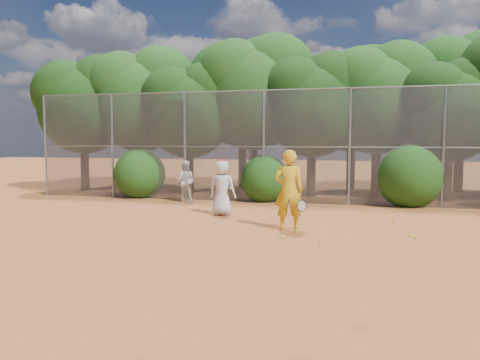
# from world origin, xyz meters

# --- Properties ---
(ground) EXTENTS (80.00, 80.00, 0.00)m
(ground) POSITION_xyz_m (0.00, 0.00, 0.00)
(ground) COLOR #A45525
(ground) RESTS_ON ground
(fence_back) EXTENTS (20.05, 0.09, 4.03)m
(fence_back) POSITION_xyz_m (-0.12, 6.00, 2.05)
(fence_back) COLOR gray
(fence_back) RESTS_ON ground
(tree_0) EXTENTS (4.38, 3.81, 6.00)m
(tree_0) POSITION_xyz_m (-9.44, 8.04, 3.93)
(tree_0) COLOR black
(tree_0) RESTS_ON ground
(tree_1) EXTENTS (4.64, 4.03, 6.35)m
(tree_1) POSITION_xyz_m (-6.94, 8.54, 4.16)
(tree_1) COLOR black
(tree_1) RESTS_ON ground
(tree_2) EXTENTS (3.99, 3.47, 5.47)m
(tree_2) POSITION_xyz_m (-4.45, 7.83, 3.58)
(tree_2) COLOR black
(tree_2) RESTS_ON ground
(tree_3) EXTENTS (4.89, 4.26, 6.70)m
(tree_3) POSITION_xyz_m (-1.94, 8.84, 4.40)
(tree_3) COLOR black
(tree_3) RESTS_ON ground
(tree_4) EXTENTS (4.19, 3.64, 5.73)m
(tree_4) POSITION_xyz_m (0.55, 8.24, 3.76)
(tree_4) COLOR black
(tree_4) RESTS_ON ground
(tree_5) EXTENTS (4.51, 3.92, 6.17)m
(tree_5) POSITION_xyz_m (3.06, 9.04, 4.05)
(tree_5) COLOR black
(tree_5) RESTS_ON ground
(tree_6) EXTENTS (3.86, 3.36, 5.29)m
(tree_6) POSITION_xyz_m (5.55, 8.03, 3.47)
(tree_6) COLOR black
(tree_6) RESTS_ON ground
(tree_9) EXTENTS (4.83, 4.20, 6.62)m
(tree_9) POSITION_xyz_m (-7.94, 10.84, 4.34)
(tree_9) COLOR black
(tree_9) RESTS_ON ground
(tree_10) EXTENTS (5.15, 4.48, 7.06)m
(tree_10) POSITION_xyz_m (-2.93, 11.05, 4.63)
(tree_10) COLOR black
(tree_10) RESTS_ON ground
(tree_11) EXTENTS (4.64, 4.03, 6.35)m
(tree_11) POSITION_xyz_m (2.06, 10.64, 4.16)
(tree_11) COLOR black
(tree_11) RESTS_ON ground
(tree_12) EXTENTS (5.02, 4.37, 6.88)m
(tree_12) POSITION_xyz_m (6.56, 11.24, 4.51)
(tree_12) COLOR black
(tree_12) RESTS_ON ground
(bush_0) EXTENTS (2.00, 2.00, 2.00)m
(bush_0) POSITION_xyz_m (-6.00, 6.30, 1.00)
(bush_0) COLOR #163F0F
(bush_0) RESTS_ON ground
(bush_1) EXTENTS (1.80, 1.80, 1.80)m
(bush_1) POSITION_xyz_m (-1.00, 6.30, 0.90)
(bush_1) COLOR #163F0F
(bush_1) RESTS_ON ground
(bush_2) EXTENTS (2.20, 2.20, 2.20)m
(bush_2) POSITION_xyz_m (4.00, 6.30, 1.10)
(bush_2) COLOR #163F0F
(bush_2) RESTS_ON ground
(player_yellow) EXTENTS (0.87, 0.62, 2.01)m
(player_yellow) POSITION_xyz_m (0.62, 1.04, 1.00)
(player_yellow) COLOR gold
(player_yellow) RESTS_ON ground
(player_teen) EXTENTS (0.86, 0.60, 1.68)m
(player_teen) POSITION_xyz_m (-1.63, 2.82, 0.83)
(player_teen) COLOR silver
(player_teen) RESTS_ON ground
(player_white) EXTENTS (0.86, 0.73, 1.50)m
(player_white) POSITION_xyz_m (-3.78, 5.40, 0.75)
(player_white) COLOR silver
(player_white) RESTS_ON ground
(ball_0) EXTENTS (0.07, 0.07, 0.07)m
(ball_0) POSITION_xyz_m (3.48, 0.90, 0.03)
(ball_0) COLOR #B2D827
(ball_0) RESTS_ON ground
(ball_1) EXTENTS (0.07, 0.07, 0.07)m
(ball_1) POSITION_xyz_m (2.41, 3.54, 0.03)
(ball_1) COLOR #B2D827
(ball_1) RESTS_ON ground
(ball_2) EXTENTS (0.07, 0.07, 0.07)m
(ball_2) POSITION_xyz_m (0.61, 0.03, 0.03)
(ball_2) COLOR #B2D827
(ball_2) RESTS_ON ground
(ball_3) EXTENTS (0.07, 0.07, 0.07)m
(ball_3) POSITION_xyz_m (3.58, 0.72, 0.03)
(ball_3) COLOR #B2D827
(ball_3) RESTS_ON ground
(ball_4) EXTENTS (0.07, 0.07, 0.07)m
(ball_4) POSITION_xyz_m (0.83, 0.82, 0.03)
(ball_4) COLOR #B2D827
(ball_4) RESTS_ON ground
(ball_5) EXTENTS (0.07, 0.07, 0.07)m
(ball_5) POSITION_xyz_m (3.25, 2.75, 0.03)
(ball_5) COLOR #B2D827
(ball_5) RESTS_ON ground
(ball_6) EXTENTS (0.07, 0.07, 0.07)m
(ball_6) POSITION_xyz_m (1.49, -0.11, 0.03)
(ball_6) COLOR #B2D827
(ball_6) RESTS_ON ground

